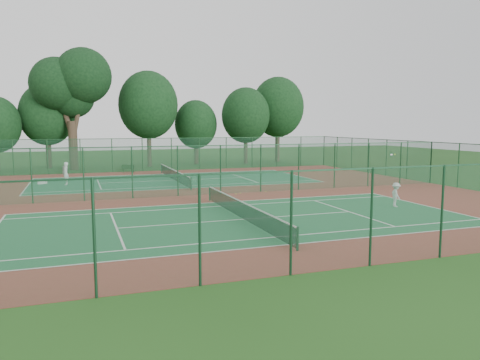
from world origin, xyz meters
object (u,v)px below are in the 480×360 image
player_near (396,195)px  bench (128,168)px  big_tree (71,84)px  kit_bag (42,182)px  trash_bin (65,170)px  player_far (66,173)px

player_near → bench: (-13.07, 25.78, -0.33)m
big_tree → kit_bag: bearing=-101.8°
player_near → trash_bin: player_near is taller
big_tree → player_near: bearing=-59.5°
bench → kit_bag: size_ratio=1.83×
kit_bag → bench: bearing=21.9°
player_far → bench: 10.20m
trash_bin → bench: bearing=-0.5°
bench → big_tree: bearing=149.0°
big_tree → bench: bearing=-45.1°
kit_bag → player_near: bearing=-62.6°
player_far → big_tree: size_ratio=0.14×
kit_bag → trash_bin: bearing=56.4°
player_near → trash_bin: 32.16m
player_far → trash_bin: bearing=-171.8°
trash_bin → bench: (6.08, -0.06, 0.01)m
trash_bin → player_near: bearing=-53.5°
player_near → kit_bag: 27.96m
player_far → bench: (5.84, 8.35, -0.53)m
player_near → big_tree: bearing=46.0°
player_near → bench: player_near is taller
player_near → big_tree: 36.91m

